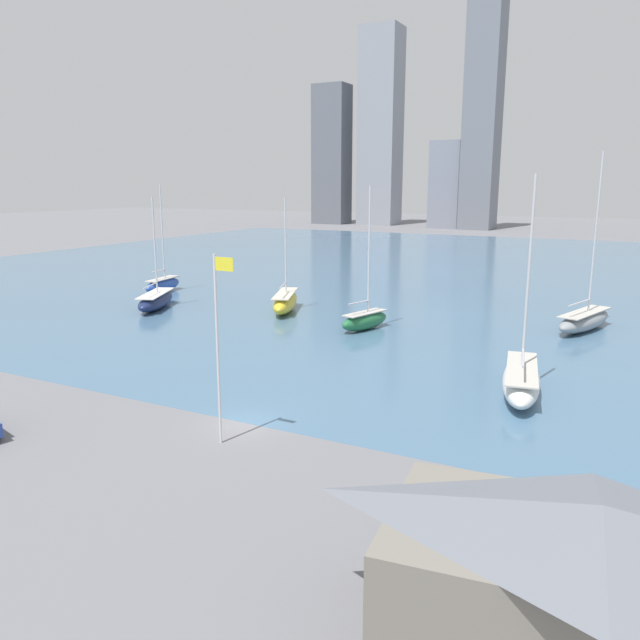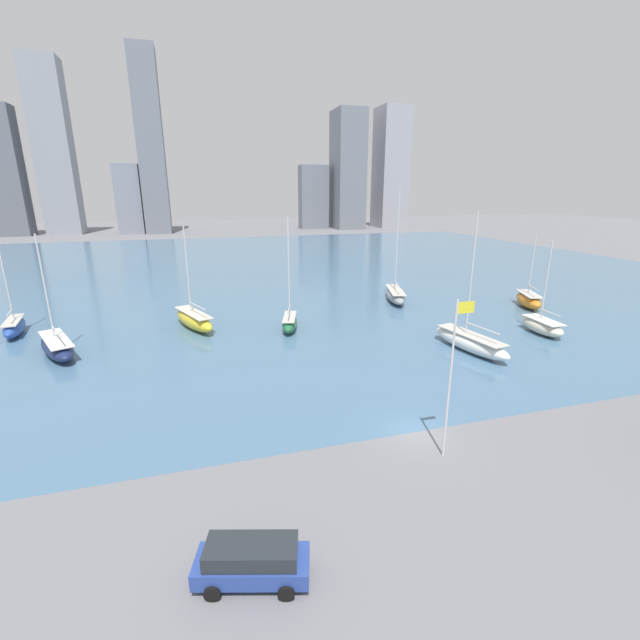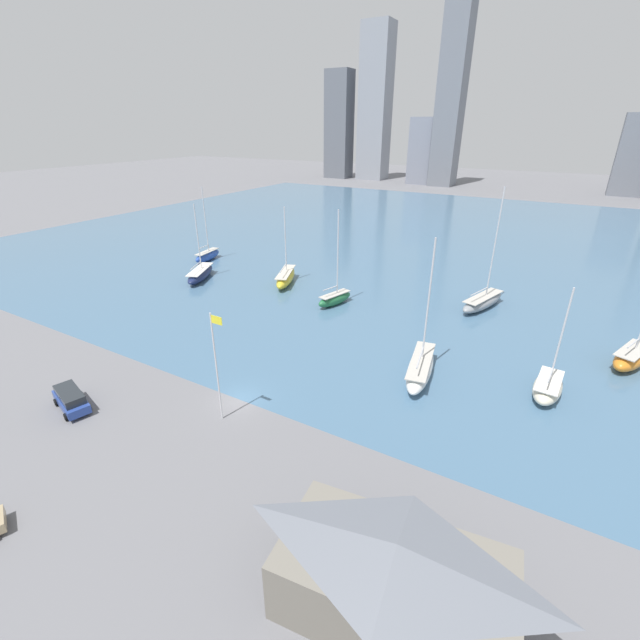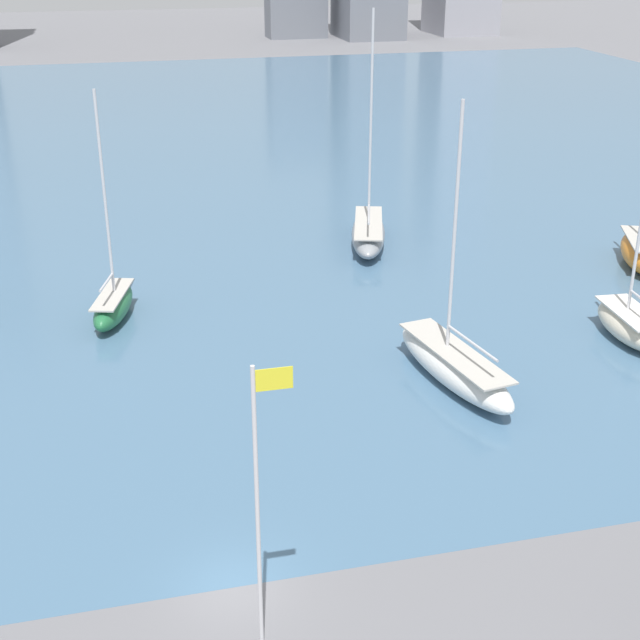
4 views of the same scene
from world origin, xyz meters
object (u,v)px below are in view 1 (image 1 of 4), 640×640
sailboat_white (521,380)px  sailboat_blue (163,284)px  boat_shed (595,587)px  sailboat_gray (584,320)px  sailboat_navy (156,300)px  sailboat_yellow (285,302)px  flag_pole (218,343)px  sailboat_green (365,319)px

sailboat_white → sailboat_blue: bearing=148.0°
sailboat_white → boat_shed: bearing=-85.3°
sailboat_blue → sailboat_gray: bearing=-5.8°
boat_shed → sailboat_navy: 59.29m
sailboat_navy → sailboat_yellow: 14.73m
flag_pole → sailboat_green: 28.99m
sailboat_green → sailboat_yellow: 11.89m
sailboat_green → flag_pole: bearing=-66.2°
sailboat_gray → sailboat_blue: bearing=-160.5°
boat_shed → sailboat_white: (-6.14, 23.88, -1.54)m
sailboat_gray → sailboat_blue: sailboat_gray is taller
sailboat_green → boat_shed: bearing=-41.7°
sailboat_yellow → boat_shed: bearing=-71.8°
sailboat_yellow → sailboat_gray: bearing=-11.5°
sailboat_navy → sailboat_yellow: size_ratio=1.00×
flag_pole → sailboat_green: (-3.88, 28.36, -4.62)m
sailboat_green → sailboat_white: size_ratio=0.94×
sailboat_green → sailboat_gray: (18.80, 9.51, 0.01)m
sailboat_yellow → sailboat_navy: bearing=179.4°
sailboat_navy → sailboat_yellow: bearing=-2.5°
sailboat_green → sailboat_gray: sailboat_gray is taller
sailboat_green → sailboat_blue: sailboat_blue is taller
sailboat_navy → sailboat_green: sailboat_green is taller
boat_shed → sailboat_green: 43.07m
sailboat_white → sailboat_gray: (1.99, 22.03, 0.01)m
boat_shed → sailboat_white: sailboat_white is taller
sailboat_navy → sailboat_gray: 45.09m
flag_pole → sailboat_navy: 39.67m
boat_shed → sailboat_gray: size_ratio=0.75×
sailboat_green → sailboat_yellow: size_ratio=1.10×
flag_pole → sailboat_gray: 40.96m
boat_shed → sailboat_navy: (-47.89, 34.92, -1.58)m
flag_pole → sailboat_yellow: sailboat_yellow is taller
sailboat_green → sailboat_yellow: (-11.23, 3.90, 0.10)m
boat_shed → sailboat_gray: (-4.16, 45.91, -1.53)m
boat_shed → sailboat_navy: size_ratio=1.01×
boat_shed → sailboat_blue: bearing=134.8°
flag_pole → sailboat_green: sailboat_green is taller
sailboat_white → sailboat_green: bearing=133.6°
flag_pole → sailboat_white: size_ratio=0.71×
sailboat_white → sailboat_navy: bearing=155.4°
sailboat_blue → sailboat_yellow: bearing=-17.8°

